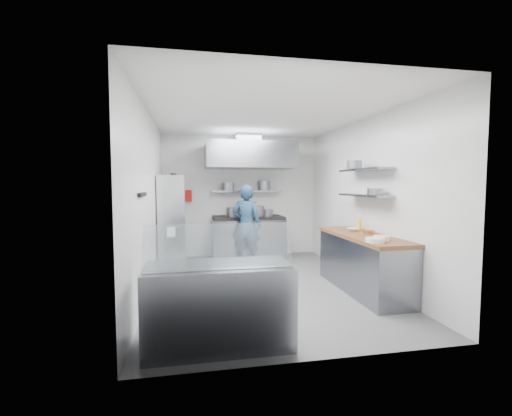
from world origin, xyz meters
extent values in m
plane|color=#515153|center=(0.00, 0.00, 0.00)|extent=(5.00, 5.00, 0.00)
plane|color=silver|center=(0.00, 0.00, 2.80)|extent=(5.00, 5.00, 0.00)
cube|color=white|center=(0.00, 2.50, 1.40)|extent=(3.60, 2.80, 0.02)
cube|color=white|center=(0.00, -2.50, 1.40)|extent=(3.60, 2.80, 0.02)
cube|color=white|center=(-1.80, 0.00, 1.40)|extent=(2.80, 5.00, 0.02)
cube|color=white|center=(1.80, 0.00, 1.40)|extent=(2.80, 5.00, 0.02)
cube|color=gray|center=(0.10, 2.10, 0.45)|extent=(1.60, 0.80, 0.90)
cube|color=black|center=(0.10, 2.10, 0.93)|extent=(1.57, 0.78, 0.06)
cylinder|color=slate|center=(-0.24, 2.10, 1.06)|extent=(0.31, 0.31, 0.20)
cylinder|color=slate|center=(0.28, 2.01, 1.08)|extent=(0.34, 0.34, 0.24)
cylinder|color=slate|center=(0.52, 2.03, 1.04)|extent=(0.28, 0.28, 0.16)
cube|color=gray|center=(0.10, 2.34, 1.52)|extent=(1.60, 0.30, 0.04)
cylinder|color=slate|center=(-0.33, 2.22, 1.63)|extent=(0.28, 0.28, 0.18)
cylinder|color=slate|center=(0.53, 2.40, 1.65)|extent=(0.29, 0.29, 0.22)
cube|color=gray|center=(0.10, 1.93, 2.30)|extent=(1.90, 1.15, 0.55)
cube|color=slate|center=(0.10, 2.15, 2.68)|extent=(0.55, 0.55, 0.24)
cube|color=red|center=(-1.25, 2.44, 1.42)|extent=(0.22, 0.10, 0.26)
imported|color=navy|center=(-0.04, 1.47, 0.84)|extent=(0.72, 0.62, 1.68)
cube|color=silver|center=(-1.53, 1.41, 0.93)|extent=(0.50, 0.90, 1.85)
cube|color=white|center=(-1.53, 0.99, 0.80)|extent=(0.15, 0.18, 0.16)
cube|color=yellow|center=(-1.53, 1.35, 1.30)|extent=(0.14, 0.18, 0.16)
cylinder|color=black|center=(-1.48, 1.19, 1.80)|extent=(0.11, 0.11, 0.18)
cube|color=black|center=(-1.78, -0.90, 1.55)|extent=(0.04, 0.55, 0.05)
cube|color=gray|center=(1.48, -0.60, 0.42)|extent=(0.62, 2.00, 0.84)
cube|color=brown|center=(1.48, -0.60, 0.87)|extent=(0.65, 2.04, 0.06)
cylinder|color=white|center=(1.27, -1.32, 0.93)|extent=(0.25, 0.25, 0.06)
cylinder|color=white|center=(1.45, -1.17, 0.93)|extent=(0.23, 0.23, 0.06)
cylinder|color=#C26A36|center=(1.60, -0.56, 0.93)|extent=(0.18, 0.18, 0.06)
cylinder|color=yellow|center=(1.68, -0.09, 0.99)|extent=(0.06, 0.06, 0.18)
imported|color=white|center=(1.50, -0.20, 0.92)|extent=(0.25, 0.25, 0.05)
cube|color=gray|center=(1.64, -0.30, 1.50)|extent=(0.30, 1.30, 0.04)
cube|color=gray|center=(1.64, -0.30, 1.92)|extent=(0.30, 1.30, 0.04)
cylinder|color=slate|center=(1.61, -0.70, 1.57)|extent=(0.24, 0.24, 0.10)
cylinder|color=slate|center=(1.54, -0.13, 2.01)|extent=(0.25, 0.25, 0.14)
cube|color=gray|center=(-0.89, -2.00, 0.42)|extent=(1.50, 0.70, 0.85)
cube|color=silver|center=(-0.89, -2.12, 1.07)|extent=(1.47, 0.19, 0.42)
camera|label=1|loc=(-1.16, -5.49, 1.68)|focal=24.00mm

